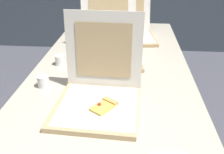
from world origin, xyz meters
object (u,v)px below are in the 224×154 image
Objects in this scene: cup_white_far at (80,44)px; pizza_box_front at (99,94)px; table at (111,81)px; cup_white_mid at (60,60)px; pizza_box_back at (130,31)px; cup_white_near_center at (43,81)px; pizza_box_middle at (110,49)px.

pizza_box_front is at bearing -72.23° from cup_white_far.
cup_white_far is (-0.24, 0.37, 0.08)m from table.
cup_white_far is at bearing 123.44° from table.
cup_white_mid is (-0.28, 0.41, -0.03)m from pizza_box_front.
pizza_box_front is at bearing -104.69° from pizza_box_back.
cup_white_near_center is at bearing -98.21° from cup_white_far.
pizza_box_front is 0.83× the size of pizza_box_back.
pizza_box_middle is at bearing -33.12° from cup_white_far.
pizza_box_back is 8.45× the size of cup_white_mid.
pizza_box_middle is at bearing -113.27° from pizza_box_back.
cup_white_mid reaches higher than table.
cup_white_mid is at bearing -163.31° from pizza_box_middle.
cup_white_far is 0.55m from cup_white_near_center.
pizza_box_middle is 8.58× the size of cup_white_far.
cup_white_near_center is at bearing -124.85° from pizza_box_back.
cup_white_near_center is (-0.32, -0.17, 0.08)m from table.
cup_white_far is 1.00× the size of cup_white_mid.
pizza_box_back reaches higher than cup_white_near_center.
pizza_box_back is at bearing 38.13° from cup_white_far.
pizza_box_middle is at bearing 92.98° from pizza_box_front.
pizza_box_front reaches higher than cup_white_near_center.
table is at bearing 28.16° from cup_white_near_center.
table is 0.45m from cup_white_far.
pizza_box_middle is at bearing 95.90° from table.
table is at bearing -105.80° from pizza_box_back.
cup_white_mid is at bearing 128.17° from pizza_box_front.
pizza_box_middle is 0.42m from pizza_box_back.
pizza_box_front reaches higher than pizza_box_middle.
table is at bearing 88.53° from pizza_box_front.
cup_white_mid is 0.27m from cup_white_near_center.
pizza_box_back is 0.67m from cup_white_mid.
pizza_box_middle reaches higher than cup_white_mid.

